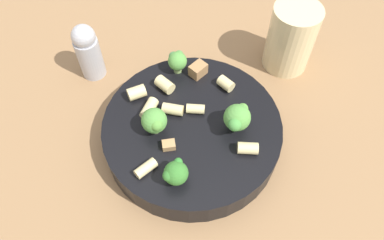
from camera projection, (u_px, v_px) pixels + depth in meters
ground_plane at (192, 140)px, 0.54m from camera, size 2.00×2.00×0.00m
pasta_bowl at (192, 131)px, 0.52m from camera, size 0.24×0.24×0.04m
broccoli_floret_0 at (177, 61)px, 0.54m from camera, size 0.03×0.03×0.04m
broccoli_floret_1 at (154, 121)px, 0.48m from camera, size 0.03×0.03×0.04m
broccoli_floret_2 at (237, 118)px, 0.48m from camera, size 0.04×0.04×0.04m
broccoli_floret_3 at (175, 173)px, 0.44m from camera, size 0.03×0.03×0.03m
rigatoni_0 at (173, 109)px, 0.51m from camera, size 0.03×0.02×0.02m
rigatoni_1 at (226, 84)px, 0.53m from camera, size 0.03×0.03×0.02m
rigatoni_2 at (146, 168)px, 0.46m from camera, size 0.03×0.03×0.01m
rigatoni_3 at (198, 109)px, 0.51m from camera, size 0.03×0.02×0.01m
rigatoni_4 at (149, 109)px, 0.51m from camera, size 0.02×0.03×0.02m
rigatoni_5 at (248, 148)px, 0.48m from camera, size 0.03×0.02×0.02m
rigatoni_6 at (137, 93)px, 0.52m from camera, size 0.03×0.03×0.02m
rigatoni_7 at (165, 85)px, 0.53m from camera, size 0.03×0.03×0.02m
chicken_chunk_0 at (198, 70)px, 0.55m from camera, size 0.03×0.03×0.02m
chicken_chunk_1 at (169, 145)px, 0.48m from camera, size 0.02×0.02×0.01m
drinking_glass at (290, 42)px, 0.58m from camera, size 0.07×0.07×0.11m
pepper_shaker at (88, 51)px, 0.57m from camera, size 0.04×0.04×0.10m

